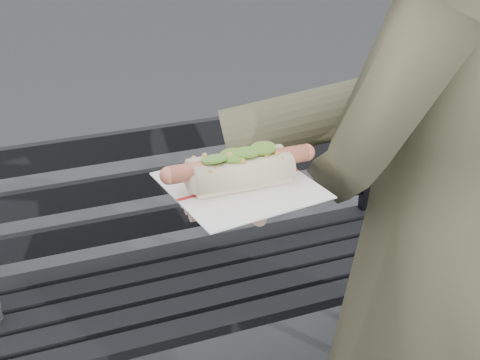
# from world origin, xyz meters

# --- Properties ---
(park_bench) EXTENTS (1.50, 0.44, 0.88)m
(park_bench) POSITION_xyz_m (0.10, 0.85, 0.52)
(park_bench) COLOR black
(park_bench) RESTS_ON ground
(person) EXTENTS (0.77, 0.66, 1.79)m
(person) POSITION_xyz_m (0.40, 0.17, 0.90)
(person) COLOR #4B4B32
(person) RESTS_ON ground
(held_hotdog) EXTENTS (0.64, 0.31, 0.20)m
(held_hotdog) POSITION_xyz_m (0.18, 0.13, 1.20)
(held_hotdog) COLOR #4B4B32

